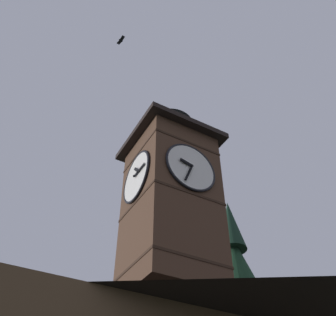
% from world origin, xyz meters
% --- Properties ---
extents(clock_tower, '(3.71, 3.71, 9.40)m').
position_xyz_m(clock_tower, '(1.27, -0.51, 10.93)').
color(clock_tower, '#4C3323').
rests_on(clock_tower, building_main).
extents(flying_bird_high, '(0.26, 0.65, 0.13)m').
position_xyz_m(flying_bird_high, '(4.02, -1.26, 21.17)').
color(flying_bird_high, black).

